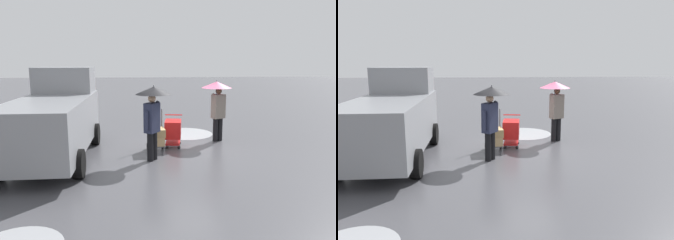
% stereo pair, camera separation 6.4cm
% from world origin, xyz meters
% --- Properties ---
extents(ground_plane, '(90.00, 90.00, 0.00)m').
position_xyz_m(ground_plane, '(0.00, 0.00, 0.00)').
color(ground_plane, '#4C4C51').
extents(slush_patch_under_van, '(2.13, 2.13, 0.01)m').
position_xyz_m(slush_patch_under_van, '(-0.58, -2.57, 0.00)').
color(slush_patch_under_van, '#999BA0').
rests_on(slush_patch_under_van, ground).
extents(cargo_van_parked_right, '(2.24, 5.36, 2.60)m').
position_xyz_m(cargo_van_parked_right, '(3.65, 0.17, 1.18)').
color(cargo_van_parked_right, gray).
rests_on(cargo_van_parked_right, ground).
extents(shopping_cart_vendor, '(0.66, 0.89, 1.02)m').
position_xyz_m(shopping_cart_vendor, '(0.09, -0.68, 0.57)').
color(shopping_cart_vendor, red).
rests_on(shopping_cart_vendor, ground).
extents(hand_dolly_boxes, '(0.59, 0.76, 1.32)m').
position_xyz_m(hand_dolly_boxes, '(0.66, -0.14, 0.47)').
color(hand_dolly_boxes, '#515156').
rests_on(hand_dolly_boxes, ground).
extents(pedestrian_pink_side, '(1.04, 1.04, 2.15)m').
position_xyz_m(pedestrian_pink_side, '(0.79, 0.70, 1.58)').
color(pedestrian_pink_side, black).
rests_on(pedestrian_pink_side, ground).
extents(pedestrian_black_side, '(1.04, 1.04, 2.15)m').
position_xyz_m(pedestrian_black_side, '(-1.52, -1.31, 1.58)').
color(pedestrian_black_side, black).
rests_on(pedestrian_black_side, ground).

